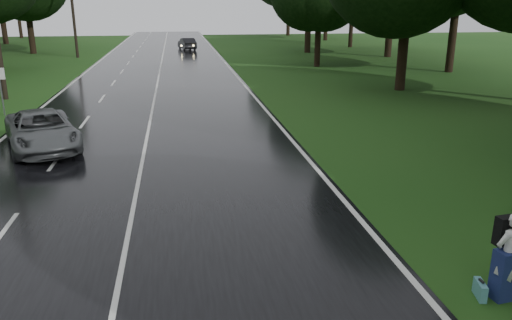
{
  "coord_description": "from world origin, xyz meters",
  "views": [
    {
      "loc": [
        1.32,
        -9.77,
        5.35
      ],
      "look_at": [
        3.43,
        3.58,
        1.1
      ],
      "focal_mm": 35.22,
      "sensor_mm": 36.0,
      "label": 1
    }
  ],
  "objects": [
    {
      "name": "tree_right_d",
      "position": [
        15.41,
        20.43,
        0.0
      ],
      "size": [
        8.44,
        8.44,
        13.19
      ],
      "primitive_type": null,
      "color": "black",
      "rests_on": "ground"
    },
    {
      "name": "utility_pole_far",
      "position": [
        -8.5,
        44.12,
        0.0
      ],
      "size": [
        1.8,
        0.28,
        9.37
      ],
      "primitive_type": null,
      "color": "black",
      "rests_on": "ground"
    },
    {
      "name": "grey_car",
      "position": [
        -3.8,
        9.65,
        0.74
      ],
      "size": [
        3.9,
        5.55,
        1.41
      ],
      "primitive_type": "imported",
      "rotation": [
        0.0,
        0.0,
        0.34
      ],
      "color": "#54585A",
      "rests_on": "road"
    },
    {
      "name": "utility_pole_mid",
      "position": [
        -8.5,
        20.9,
        0.0
      ],
      "size": [
        1.8,
        0.28,
        9.95
      ],
      "primitive_type": null,
      "color": "black",
      "rests_on": "ground"
    },
    {
      "name": "lane_center",
      "position": [
        0.0,
        20.0,
        0.04
      ],
      "size": [
        0.12,
        140.0,
        0.01
      ],
      "primitive_type": "cube",
      "color": "silver",
      "rests_on": "road"
    },
    {
      "name": "tree_right_e",
      "position": [
        13.51,
        33.23,
        0.0
      ],
      "size": [
        7.24,
        7.24,
        11.31
      ],
      "primitive_type": null,
      "color": "black",
      "rests_on": "ground"
    },
    {
      "name": "tree_right_f",
      "position": [
        15.91,
        45.79,
        0.0
      ],
      "size": [
        8.42,
        8.42,
        13.16
      ],
      "primitive_type": null,
      "color": "black",
      "rests_on": "ground"
    },
    {
      "name": "far_car",
      "position": [
        2.71,
        51.13,
        0.71
      ],
      "size": [
        2.2,
        4.29,
        1.35
      ],
      "primitive_type": "imported",
      "rotation": [
        0.0,
        0.0,
        3.34
      ],
      "color": "black",
      "rests_on": "road"
    },
    {
      "name": "tree_left_f",
      "position": [
        -14.05,
        49.32,
        0.0
      ],
      "size": [
        8.72,
        8.72,
        13.63
      ],
      "primitive_type": null,
      "color": "black",
      "rests_on": "ground"
    },
    {
      "name": "suitcase",
      "position": [
        6.81,
        -2.22,
        0.16
      ],
      "size": [
        0.23,
        0.47,
        0.32
      ],
      "primitive_type": "cube",
      "rotation": [
        0.0,
        0.0,
        6.05
      ],
      "color": "teal",
      "rests_on": "ground"
    },
    {
      "name": "road",
      "position": [
        0.0,
        20.0,
        0.02
      ],
      "size": [
        12.0,
        140.0,
        0.04
      ],
      "primitive_type": "cube",
      "color": "black",
      "rests_on": "ground"
    },
    {
      "name": "hitchhiker",
      "position": [
        7.25,
        -2.29,
        0.82
      ],
      "size": [
        0.69,
        0.64,
        1.77
      ],
      "color": "silver",
      "rests_on": "ground"
    },
    {
      "name": "ground",
      "position": [
        0.0,
        0.0,
        0.0
      ],
      "size": [
        160.0,
        160.0,
        0.0
      ],
      "primitive_type": "plane",
      "color": "#1E4313",
      "rests_on": "ground"
    },
    {
      "name": "road_sign_b",
      "position": [
        -7.2,
        16.32,
        0.0
      ],
      "size": [
        0.56,
        0.1,
        2.33
      ],
      "primitive_type": null,
      "color": "white",
      "rests_on": "ground"
    },
    {
      "name": "tree_left_e",
      "position": [
        -13.35,
        35.59,
        0.0
      ],
      "size": [
        9.0,
        9.0,
        14.06
      ],
      "primitive_type": null,
      "color": "black",
      "rests_on": "ground"
    }
  ]
}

